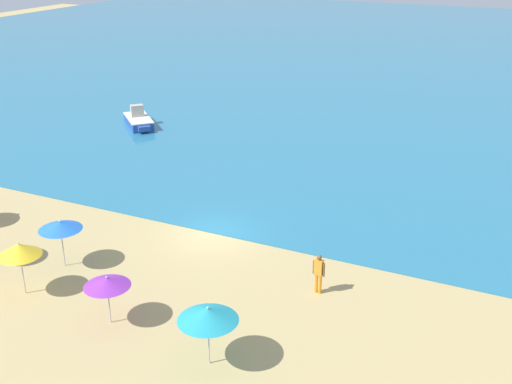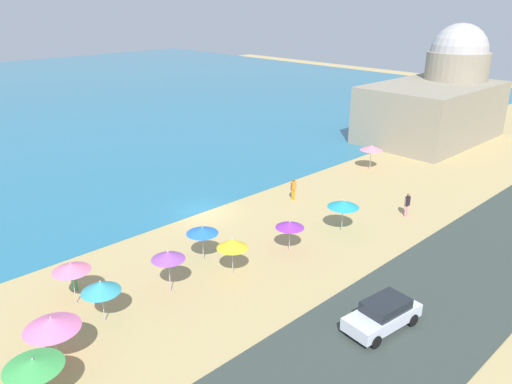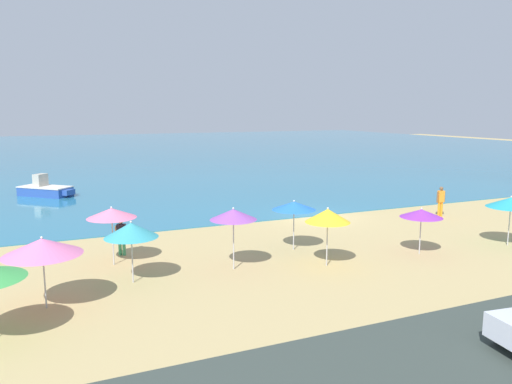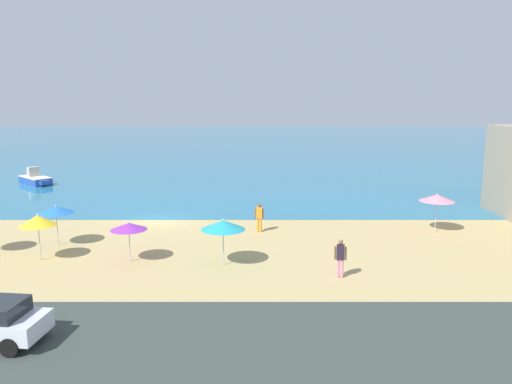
% 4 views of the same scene
% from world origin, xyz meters
% --- Properties ---
extents(ground_plane, '(160.00, 160.00, 0.00)m').
position_xyz_m(ground_plane, '(0.00, 0.00, 0.00)').
color(ground_plane, tan).
extents(sea, '(150.00, 110.00, 0.05)m').
position_xyz_m(sea, '(0.00, 55.00, 0.03)').
color(sea, teal).
rests_on(sea, ground_plane).
extents(beach_umbrella_0, '(1.86, 1.86, 2.52)m').
position_xyz_m(beach_umbrella_0, '(-8.09, -7.38, 2.23)').
color(beach_umbrella_0, '#B2B2B7').
rests_on(beach_umbrella_0, ground_plane).
extents(beach_umbrella_1, '(1.84, 1.84, 2.08)m').
position_xyz_m(beach_umbrella_1, '(0.19, -8.71, 1.83)').
color(beach_umbrella_1, '#B2B2B7').
rests_on(beach_umbrella_1, ground_plane).
extents(beach_umbrella_2, '(1.98, 1.98, 2.30)m').
position_xyz_m(beach_umbrella_2, '(-4.59, -5.89, 2.04)').
color(beach_umbrella_2, '#B2B2B7').
rests_on(beach_umbrella_2, ground_plane).
extents(beach_umbrella_3, '(2.18, 2.18, 2.36)m').
position_xyz_m(beach_umbrella_3, '(4.98, -9.27, 2.06)').
color(beach_umbrella_3, '#B2B2B7').
rests_on(beach_umbrella_3, ground_plane).
extents(beach_umbrella_6, '(1.99, 1.99, 2.44)m').
position_xyz_m(beach_umbrella_6, '(-12.38, -4.84, 2.16)').
color(beach_umbrella_6, '#B2B2B7').
rests_on(beach_umbrella_6, ground_plane).
extents(beach_umbrella_7, '(1.96, 1.96, 2.33)m').
position_xyz_m(beach_umbrella_7, '(-12.05, -7.34, 1.98)').
color(beach_umbrella_7, '#B2B2B7').
rests_on(beach_umbrella_7, ground_plane).
extents(beach_umbrella_8, '(1.84, 1.84, 2.44)m').
position_xyz_m(beach_umbrella_8, '(-4.46, -8.51, 2.09)').
color(beach_umbrella_8, '#B2B2B7').
rests_on(beach_umbrella_8, ground_plane).
extents(beach_umbrella_9, '(2.46, 2.46, 2.37)m').
position_xyz_m(beach_umbrella_9, '(-15.03, -8.65, 2.03)').
color(beach_umbrella_9, '#B2B2B7').
rests_on(beach_umbrella_9, ground_plane).
extents(bather_0, '(0.57, 0.26, 1.82)m').
position_xyz_m(bather_0, '(6.80, -3.06, 1.02)').
color(bather_0, orange).
rests_on(bather_0, ground_plane).
extents(bather_1, '(0.51, 0.37, 1.64)m').
position_xyz_m(bather_1, '(-11.85, -3.60, 0.92)').
color(bather_1, '#3E985F').
rests_on(bather_1, ground_plane).
extents(skiff_nearshore, '(3.97, 3.85, 1.60)m').
position_xyz_m(skiff_nearshore, '(-14.57, 14.12, 0.49)').
color(skiff_nearshore, '#294C9D').
rests_on(skiff_nearshore, sea).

